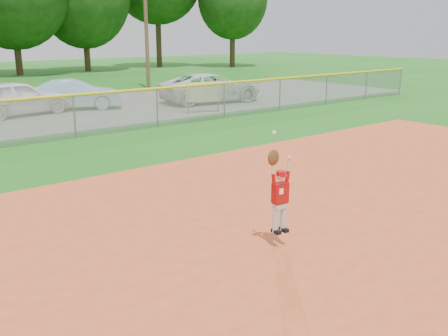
# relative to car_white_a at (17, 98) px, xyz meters

# --- Properties ---
(ground) EXTENTS (120.00, 120.00, 0.00)m
(ground) POSITION_rel_car_white_a_xyz_m (0.07, -16.11, -0.80)
(ground) COLOR #1B6016
(ground) RESTS_ON ground
(clay_infield) EXTENTS (24.00, 16.00, 0.04)m
(clay_infield) POSITION_rel_car_white_a_xyz_m (0.07, -19.11, -0.78)
(clay_infield) COLOR #C54A23
(clay_infield) RESTS_ON ground
(parking_strip) EXTENTS (44.00, 10.00, 0.03)m
(parking_strip) POSITION_rel_car_white_a_xyz_m (0.07, -0.11, -0.79)
(parking_strip) COLOR gray
(parking_strip) RESTS_ON ground
(car_white_a) EXTENTS (4.77, 2.58, 1.54)m
(car_white_a) POSITION_rel_car_white_a_xyz_m (0.00, 0.00, 0.00)
(car_white_a) COLOR white
(car_white_a) RESTS_ON parking_strip
(car_blue) EXTENTS (4.48, 3.01, 1.40)m
(car_blue) POSITION_rel_car_white_a_xyz_m (2.72, 0.20, -0.07)
(car_blue) COLOR #86B2C8
(car_blue) RESTS_ON parking_strip
(car_white_b) EXTENTS (5.68, 3.25, 1.49)m
(car_white_b) POSITION_rel_car_white_a_xyz_m (9.27, -1.85, -0.02)
(car_white_b) COLOR silver
(car_white_b) RESTS_ON parking_strip
(sponsor_sign) EXTENTS (1.53, 0.59, 1.43)m
(sponsor_sign) POSITION_rel_car_white_a_xyz_m (6.80, -4.50, 0.14)
(sponsor_sign) COLOR gray
(sponsor_sign) RESTS_ON ground
(outfield_fence) EXTENTS (40.06, 0.10, 1.55)m
(outfield_fence) POSITION_rel_car_white_a_xyz_m (0.07, -6.11, 0.08)
(outfield_fence) COLOR gray
(outfield_fence) RESTS_ON ground
(ballplayer) EXTENTS (0.49, 0.22, 1.78)m
(ballplayer) POSITION_rel_car_white_a_xyz_m (-0.93, -17.07, 0.21)
(ballplayer) COLOR silver
(ballplayer) RESTS_ON ground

